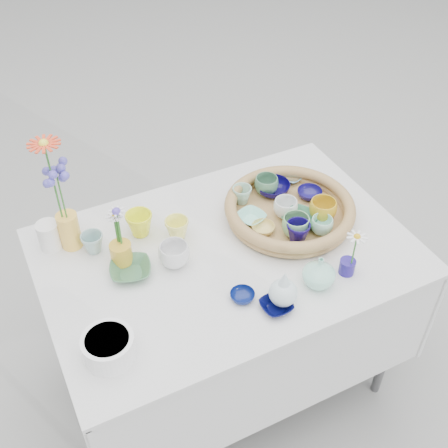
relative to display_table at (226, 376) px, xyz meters
name	(u,v)px	position (x,y,z in m)	size (l,w,h in m)	color
ground	(226,376)	(0.00, 0.00, 0.00)	(80.00, 80.00, 0.00)	#9E9F96
display_table	(226,376)	(0.00, 0.00, 0.00)	(1.26, 0.86, 0.77)	silver
wicker_tray	(289,210)	(0.28, 0.05, 0.80)	(0.47, 0.47, 0.08)	olive
tray_ceramic_0	(273,188)	(0.29, 0.19, 0.80)	(0.13, 0.13, 0.04)	#0A0543
tray_ceramic_1	(309,194)	(0.40, 0.10, 0.80)	(0.09, 0.09, 0.03)	#130D54
tray_ceramic_2	(323,210)	(0.37, -0.02, 0.82)	(0.10, 0.10, 0.08)	gold
tray_ceramic_3	(300,219)	(0.29, 0.00, 0.80)	(0.12, 0.12, 0.03)	#337552
tray_ceramic_4	(296,226)	(0.24, -0.05, 0.82)	(0.10, 0.10, 0.08)	#76B67A
tray_ceramic_5	(251,217)	(0.14, 0.08, 0.80)	(0.10, 0.10, 0.02)	#8EE7D0
tray_ceramic_6	(242,195)	(0.16, 0.19, 0.82)	(0.07, 0.07, 0.07)	#9ACAB4
tray_ceramic_7	(285,208)	(0.26, 0.05, 0.82)	(0.09, 0.09, 0.07)	white
tray_ceramic_8	(291,177)	(0.40, 0.23, 0.79)	(0.09, 0.09, 0.02)	#77B6E6
tray_ceramic_9	(298,232)	(0.23, -0.08, 0.82)	(0.08, 0.08, 0.08)	#10074D
tray_ceramic_10	(263,228)	(0.15, 0.01, 0.80)	(0.08, 0.08, 0.03)	#D6B962
tray_ceramic_11	(322,226)	(0.33, -0.08, 0.81)	(0.08, 0.08, 0.06)	#9FDEC8
tray_ceramic_12	(266,185)	(0.27, 0.20, 0.82)	(0.09, 0.09, 0.07)	#4C7F5D
loose_ceramic_0	(140,224)	(-0.24, 0.21, 0.81)	(0.10, 0.10, 0.09)	#F8FF25
loose_ceramic_1	(177,229)	(-0.13, 0.14, 0.80)	(0.08, 0.08, 0.08)	#FFFA6F
loose_ceramic_2	(131,270)	(-0.33, 0.04, 0.78)	(0.14, 0.14, 0.03)	#3F714B
loose_ceramic_3	(174,255)	(-0.18, 0.02, 0.81)	(0.10, 0.10, 0.08)	silver
loose_ceramic_4	(242,296)	(-0.05, -0.22, 0.78)	(0.08, 0.08, 0.02)	#091758
loose_ceramic_5	(93,243)	(-0.41, 0.20, 0.80)	(0.08, 0.08, 0.07)	#92B7B4
loose_ceramic_6	(276,306)	(0.02, -0.30, 0.78)	(0.10, 0.10, 0.02)	#060835
fluted_bowl	(109,347)	(-0.49, -0.24, 0.80)	(0.15, 0.15, 0.08)	white
bud_vase_paleblue	(284,287)	(0.05, -0.29, 0.83)	(0.09, 0.09, 0.14)	silver
bud_vase_seafoam	(319,272)	(0.19, -0.27, 0.82)	(0.11, 0.11, 0.11)	#A1EED1
bud_vase_cobalt	(347,267)	(0.31, -0.27, 0.79)	(0.05, 0.05, 0.05)	navy
single_daisy	(354,250)	(0.31, -0.28, 0.88)	(0.08, 0.08, 0.14)	white
tall_vase_yellow	(69,231)	(-0.47, 0.26, 0.83)	(0.07, 0.07, 0.14)	#FFC247
gerbera	(53,182)	(-0.48, 0.26, 1.04)	(0.12, 0.12, 0.31)	#F54725
hydrangea	(62,196)	(-0.47, 0.25, 0.99)	(0.07, 0.07, 0.25)	#5A51CE
white_pitcher	(49,236)	(-0.53, 0.29, 0.82)	(0.11, 0.08, 0.10)	white
daisy_cup	(121,253)	(-0.34, 0.11, 0.80)	(0.07, 0.07, 0.08)	gold
daisy_posy	(118,226)	(-0.33, 0.11, 0.92)	(0.08, 0.08, 0.16)	white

